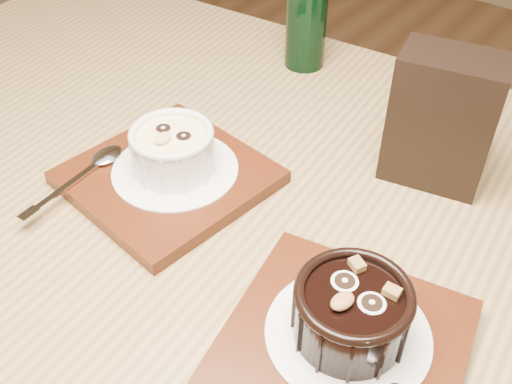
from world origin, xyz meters
TOP-DOWN VIEW (x-y plane):
  - table at (0.23, 0.12)m, footprint 1.27×0.91m
  - tray_left at (0.13, 0.13)m, footprint 0.20×0.20m
  - doily_left at (0.13, 0.14)m, footprint 0.13×0.13m
  - ramekin_white at (0.13, 0.14)m, footprint 0.08×0.08m
  - spoon_left at (0.06, 0.07)m, footprint 0.04×0.14m
  - tray_right at (0.38, 0.06)m, footprint 0.21×0.21m
  - doily_right at (0.38, 0.07)m, footprint 0.13×0.13m
  - ramekin_dark at (0.38, 0.07)m, footprint 0.09×0.09m
  - condiment_stand at (0.33, 0.31)m, footprint 0.11×0.08m
  - green_bottle at (0.10, 0.42)m, footprint 0.05×0.05m

SIDE VIEW (x-z plane):
  - table at x=0.23m, z-range 0.28..1.03m
  - tray_left at x=0.13m, z-range 0.75..0.76m
  - tray_right at x=0.38m, z-range 0.75..0.76m
  - doily_left at x=0.13m, z-range 0.77..0.77m
  - doily_right at x=0.38m, z-range 0.77..0.77m
  - spoon_left at x=0.06m, z-range 0.77..0.77m
  - ramekin_white at x=0.13m, z-range 0.77..0.82m
  - ramekin_dark at x=0.38m, z-range 0.77..0.82m
  - condiment_stand at x=0.33m, z-range 0.75..0.89m
  - green_bottle at x=0.10m, z-range 0.73..0.93m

